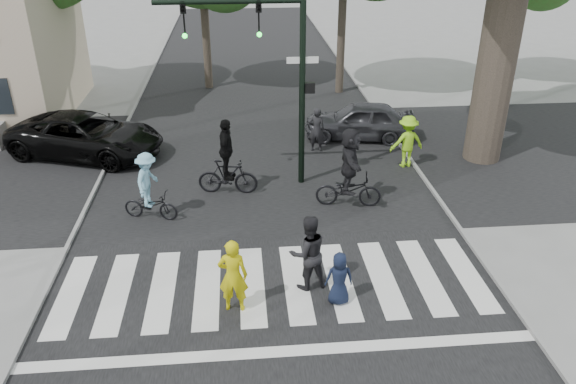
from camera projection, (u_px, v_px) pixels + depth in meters
The scene contains 17 objects.
ground at pixel (277, 312), 11.84m from camera, with size 120.00×120.00×0.00m, color gray.
road_stem at pixel (265, 201), 16.28m from camera, with size 10.00×70.00×0.01m, color black.
road_cross at pixel (260, 160), 18.94m from camera, with size 70.00×10.00×0.01m, color black.
curb_left at pixel (86, 207), 15.85m from camera, with size 0.10×70.00×0.10m, color gray.
curb_right at pixel (434, 193), 16.66m from camera, with size 0.10×70.00×0.10m, color gray.
crosswalk at pixel (275, 292), 12.43m from camera, with size 10.00×3.85×0.01m.
traffic_signal at pixel (272, 57), 15.60m from camera, with size 4.45×0.29×6.00m.
pedestrian_woman at pixel (233, 276), 11.56m from camera, with size 0.62×0.41×1.69m, color #D0C40C.
pedestrian_child at pixel (339, 278), 11.87m from camera, with size 0.60×0.39×1.22m, color black.
pedestrian_adult at pixel (308, 253), 12.25m from camera, with size 0.86×0.67×1.77m, color black.
cyclist_left at pixel (149, 191), 15.04m from camera, with size 1.61×1.10×1.93m.
cyclist_mid at pixel (227, 164), 16.35m from camera, with size 1.82×1.12×2.31m.
cyclist_right at pixel (349, 172), 15.61m from camera, with size 1.93×1.79×2.34m.
car_suv at pixel (86, 135), 19.00m from camera, with size 2.39×5.19×1.44m, color black.
car_grey at pixel (360, 120), 20.46m from camera, with size 1.60×3.98×1.36m, color #323236.
bystander_hivis at pixel (407, 142), 18.13m from camera, with size 1.12×0.64×1.73m, color #95E21D.
bystander_dark at pixel (317, 130), 19.32m from camera, with size 0.57×0.38×1.57m, color black.
Camera 1 is at (-0.62, -9.39, 7.63)m, focal length 35.00 mm.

